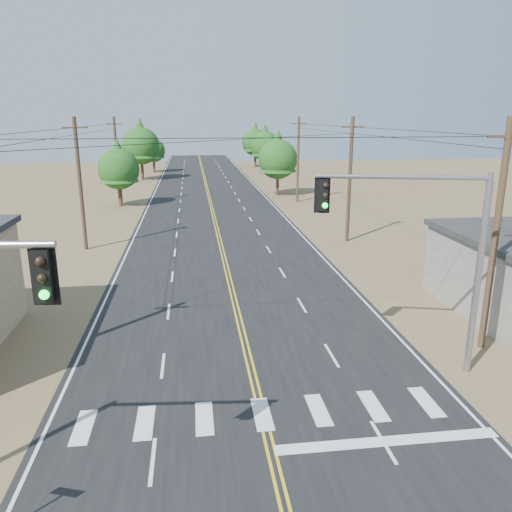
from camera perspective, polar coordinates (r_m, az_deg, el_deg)
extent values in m
cube|color=black|center=(38.39, -3.88, 0.57)|extent=(15.00, 200.00, 0.02)
cylinder|color=#4C3826|center=(40.21, -19.45, 7.66)|extent=(0.30, 0.30, 10.00)
cube|color=#4C3826|center=(39.91, -20.01, 13.63)|extent=(1.80, 0.12, 0.12)
cylinder|color=#4C3826|center=(59.81, -15.60, 10.30)|extent=(0.30, 0.30, 10.00)
cube|color=#4C3826|center=(59.61, -15.90, 14.32)|extent=(1.80, 0.12, 0.12)
cylinder|color=#4C3826|center=(23.37, 25.66, 1.81)|extent=(0.30, 0.30, 10.00)
cube|color=#4C3826|center=(22.85, 26.91, 12.08)|extent=(1.80, 0.12, 0.12)
cylinder|color=#4C3826|center=(41.32, 10.66, 8.46)|extent=(0.30, 0.30, 10.00)
cube|color=#4C3826|center=(41.03, 10.96, 14.29)|extent=(1.80, 0.12, 0.12)
cylinder|color=#4C3826|center=(60.56, 4.82, 10.87)|extent=(0.30, 0.30, 10.00)
cube|color=#4C3826|center=(60.36, 4.92, 14.85)|extent=(1.80, 0.12, 0.12)
cube|color=black|center=(11.45, -23.08, -2.07)|extent=(0.39, 0.34, 1.15)
sphere|color=black|center=(11.17, -23.45, -0.57)|extent=(0.21, 0.21, 0.21)
sphere|color=black|center=(11.27, -23.25, -2.35)|extent=(0.21, 0.21, 0.21)
sphere|color=#0CE533|center=(11.38, -23.05, -4.10)|extent=(0.21, 0.21, 0.21)
cylinder|color=gray|center=(21.08, 23.99, -2.64)|extent=(0.26, 0.26, 7.69)
cylinder|color=gray|center=(20.30, 25.19, 7.73)|extent=(0.20, 0.20, 0.66)
cylinder|color=gray|center=(19.54, 16.23, 8.66)|extent=(6.22, 1.76, 0.18)
cube|color=black|center=(19.40, 7.65, 6.95)|extent=(0.45, 0.41, 1.21)
sphere|color=black|center=(19.17, 7.98, 8.00)|extent=(0.22, 0.22, 0.22)
sphere|color=black|center=(19.23, 7.93, 6.87)|extent=(0.22, 0.22, 0.22)
sphere|color=#0CE533|center=(19.29, 7.89, 5.74)|extent=(0.22, 0.22, 0.22)
cylinder|color=#3F2D1E|center=(59.80, -15.23, 6.84)|extent=(0.42, 0.42, 2.79)
cone|color=#1C4814|center=(59.37, -15.50, 10.54)|extent=(4.34, 4.34, 4.96)
sphere|color=#1C4814|center=(59.46, -15.43, 9.57)|extent=(4.65, 4.65, 4.65)
cylinder|color=#3F2D1E|center=(84.49, -12.87, 9.69)|extent=(0.48, 0.48, 3.57)
cone|color=#1C4814|center=(84.15, -13.08, 13.04)|extent=(5.55, 5.55, 6.35)
sphere|color=#1C4814|center=(84.21, -13.02, 12.17)|extent=(5.95, 5.95, 5.95)
cylinder|color=#3F2D1E|center=(96.15, -11.58, 10.15)|extent=(0.44, 0.44, 2.61)
cone|color=#1C4814|center=(95.90, -11.70, 12.30)|extent=(4.06, 4.06, 4.64)
sphere|color=#1C4814|center=(95.95, -11.67, 11.74)|extent=(4.35, 4.35, 4.35)
cylinder|color=#3F2D1E|center=(65.96, 2.47, 8.26)|extent=(0.39, 0.39, 3.05)
cone|color=#1C4814|center=(65.56, 2.52, 11.94)|extent=(4.75, 4.75, 5.43)
sphere|color=#1C4814|center=(65.64, 2.50, 10.98)|extent=(5.09, 5.09, 5.09)
cylinder|color=#3F2D1E|center=(92.28, 1.03, 10.42)|extent=(0.44, 0.44, 3.19)
cone|color=#1C4814|center=(91.98, 1.05, 13.16)|extent=(4.96, 4.96, 5.66)
sphere|color=#1C4814|center=(92.04, 1.04, 12.45)|extent=(5.31, 5.31, 5.31)
cylinder|color=#3F2D1E|center=(104.29, -0.09, 11.04)|extent=(0.49, 0.49, 3.24)
cone|color=#1C4814|center=(104.02, -0.09, 13.51)|extent=(5.05, 5.05, 5.77)
sphere|color=#1C4814|center=(104.07, -0.09, 12.87)|extent=(5.41, 5.41, 5.41)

